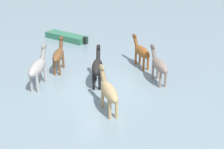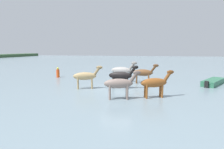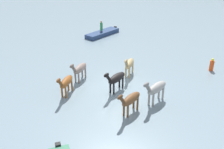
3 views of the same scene
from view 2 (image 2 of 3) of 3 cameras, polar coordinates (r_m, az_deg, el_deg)
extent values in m
plane|color=gray|center=(14.70, 1.78, -4.42)|extent=(150.46, 150.46, 0.00)
ellipsoid|color=gray|center=(11.39, 2.05, -2.84)|extent=(1.04, 1.91, 0.62)
cylinder|color=gray|center=(11.70, 4.65, -5.10)|extent=(0.14, 0.14, 1.01)
cylinder|color=gray|center=(11.42, 4.88, -5.44)|extent=(0.14, 0.14, 1.01)
cylinder|color=gray|center=(11.59, -0.76, -5.21)|extent=(0.14, 0.14, 1.01)
cylinder|color=gray|center=(11.30, -0.67, -5.55)|extent=(0.14, 0.14, 1.01)
cylinder|color=#63544C|center=(11.46, 6.91, -0.79)|extent=(0.36, 0.60, 0.68)
ellipsoid|color=#63544C|center=(11.46, 7.88, 0.59)|extent=(0.35, 0.54, 0.27)
ellipsoid|color=black|center=(14.68, 2.63, -0.32)|extent=(0.62, 1.90, 0.63)
cylinder|color=black|center=(14.85, 4.86, -2.28)|extent=(0.14, 0.14, 1.04)
cylinder|color=black|center=(14.55, 4.74, -2.48)|extent=(0.14, 0.14, 1.04)
cylinder|color=black|center=(15.00, 0.56, -2.15)|extent=(0.14, 0.14, 1.04)
cylinder|color=black|center=(14.70, 0.36, -2.35)|extent=(0.14, 0.14, 1.04)
cylinder|color=black|center=(14.53, 6.54, 1.19)|extent=(0.24, 0.58, 0.69)
ellipsoid|color=black|center=(14.49, 7.35, 2.28)|extent=(0.24, 0.52, 0.28)
ellipsoid|color=brown|center=(12.05, 13.09, -2.53)|extent=(1.23, 1.86, 0.61)
cylinder|color=brown|center=(12.51, 14.99, -4.54)|extent=(0.13, 0.13, 1.00)
cylinder|color=brown|center=(12.26, 15.61, -4.82)|extent=(0.13, 0.13, 1.00)
cylinder|color=brown|center=(12.07, 10.38, -4.86)|extent=(0.13, 0.13, 1.00)
cylinder|color=brown|center=(11.80, 10.92, -5.16)|extent=(0.13, 0.13, 1.00)
cylinder|color=brown|center=(12.42, 17.15, -0.54)|extent=(0.42, 0.59, 0.66)
ellipsoid|color=brown|center=(12.48, 17.96, 0.73)|extent=(0.39, 0.54, 0.27)
ellipsoid|color=brown|center=(16.94, 9.67, 0.59)|extent=(0.57, 1.84, 0.62)
cylinder|color=brown|center=(17.15, 11.49, -1.08)|extent=(0.14, 0.14, 1.01)
cylinder|color=brown|center=(16.86, 11.49, -1.23)|extent=(0.14, 0.14, 1.01)
cylinder|color=brown|center=(17.19, 7.82, -0.97)|extent=(0.14, 0.14, 1.01)
cylinder|color=brown|center=(16.89, 7.75, -1.13)|extent=(0.14, 0.14, 1.01)
cylinder|color=#50311A|center=(16.89, 13.01, 1.85)|extent=(0.22, 0.57, 0.68)
ellipsoid|color=#50311A|center=(16.88, 13.70, 2.77)|extent=(0.22, 0.51, 0.27)
ellipsoid|color=tan|center=(14.62, -8.58, -0.50)|extent=(1.18, 1.92, 0.62)
cylinder|color=tan|center=(14.86, -6.40, -2.32)|extent=(0.14, 0.14, 1.02)
cylinder|color=tan|center=(14.57, -6.35, -2.53)|extent=(0.14, 0.14, 1.02)
cylinder|color=tan|center=(14.86, -10.68, -2.41)|extent=(0.14, 0.14, 1.02)
cylinder|color=tan|center=(14.57, -10.72, -2.62)|extent=(0.14, 0.14, 1.02)
cylinder|color=olive|center=(14.61, -4.75, 1.16)|extent=(0.41, 0.61, 0.68)
ellipsoid|color=olive|center=(14.59, -4.00, 2.26)|extent=(0.38, 0.55, 0.27)
ellipsoid|color=#9E9993|center=(17.75, 2.93, 1.33)|extent=(0.70, 2.04, 0.68)
cylinder|color=#9E9993|center=(17.86, 4.92, -0.44)|extent=(0.15, 0.15, 1.11)
cylinder|color=#9E9993|center=(17.54, 4.72, -0.59)|extent=(0.15, 0.15, 1.11)
cylinder|color=#9E9993|center=(18.12, 1.17, -0.30)|extent=(0.15, 0.15, 1.11)
cylinder|color=#9E9993|center=(17.81, 0.91, -0.44)|extent=(0.15, 0.15, 1.11)
cylinder|color=slate|center=(17.50, 6.34, 2.64)|extent=(0.27, 0.63, 0.74)
ellipsoid|color=slate|center=(17.45, 7.05, 3.61)|extent=(0.26, 0.56, 0.30)
cube|color=#2D6B4C|center=(18.73, 29.34, -2.28)|extent=(3.71, 2.82, 0.61)
cube|color=black|center=(16.85, 27.67, -2.94)|extent=(0.35, 0.36, 0.66)
cylinder|color=#E54C19|center=(21.38, -16.71, 0.34)|extent=(0.36, 0.36, 0.90)
sphere|color=yellow|center=(21.32, -16.77, 1.86)|extent=(0.24, 0.24, 0.24)
camera|label=1|loc=(20.98, -40.65, 16.23)|focal=45.80mm
camera|label=3|loc=(27.38, 37.15, 19.54)|focal=40.90mm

